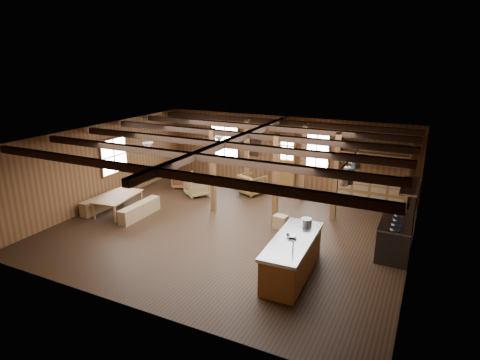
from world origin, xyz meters
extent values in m
cube|color=black|center=(0.00, 0.00, -0.01)|extent=(10.00, 9.00, 0.02)
cube|color=black|center=(0.00, 0.00, 2.81)|extent=(10.00, 9.00, 0.02)
cube|color=#522B17|center=(-5.01, 0.00, 1.40)|extent=(0.02, 9.00, 2.80)
cube|color=#522B17|center=(5.01, 0.00, 1.40)|extent=(0.02, 9.00, 2.80)
cube|color=#522B17|center=(0.00, 4.51, 1.40)|extent=(10.00, 0.02, 2.80)
cube|color=#522B17|center=(0.00, -4.51, 1.40)|extent=(10.00, 0.02, 2.80)
cube|color=black|center=(0.00, -3.50, 2.68)|extent=(9.80, 0.12, 0.18)
cube|color=black|center=(0.00, -2.00, 2.68)|extent=(9.80, 0.12, 0.18)
cube|color=black|center=(0.00, -0.50, 2.68)|extent=(9.80, 0.12, 0.18)
cube|color=black|center=(0.00, 1.00, 2.68)|extent=(9.80, 0.12, 0.18)
cube|color=black|center=(0.00, 2.50, 2.68)|extent=(9.80, 0.12, 0.18)
cube|color=black|center=(0.00, 3.80, 2.68)|extent=(9.80, 0.12, 0.18)
cube|color=black|center=(0.00, 0.00, 2.68)|extent=(0.18, 8.82, 0.18)
cube|color=#472C14|center=(-1.20, 1.00, 1.40)|extent=(0.15, 0.15, 2.80)
cube|color=#472C14|center=(-1.00, 3.20, 1.40)|extent=(0.15, 0.15, 2.80)
cube|color=#472C14|center=(1.00, 1.00, 1.40)|extent=(0.15, 0.15, 2.80)
cube|color=#472C14|center=(1.20, 3.20, 1.40)|extent=(0.15, 0.15, 2.80)
cube|color=#472C14|center=(2.60, 2.00, 1.40)|extent=(0.15, 0.15, 2.80)
cube|color=brown|center=(0.00, 4.45, 0.55)|extent=(0.90, 0.06, 1.10)
cube|color=#472C14|center=(-0.48, 4.45, 1.05)|extent=(0.06, 0.08, 2.10)
cube|color=#472C14|center=(0.48, 4.45, 1.05)|extent=(0.06, 0.08, 2.10)
cube|color=#472C14|center=(0.00, 4.45, 2.12)|extent=(1.02, 0.08, 0.06)
cube|color=white|center=(0.00, 4.45, 1.55)|extent=(0.84, 0.02, 0.90)
cube|color=white|center=(-2.60, 4.46, 1.60)|extent=(1.20, 0.02, 1.20)
cube|color=#472C14|center=(-2.60, 4.46, 1.60)|extent=(1.32, 0.06, 1.32)
cube|color=white|center=(1.30, 4.46, 1.60)|extent=(0.90, 0.02, 1.20)
cube|color=#472C14|center=(1.30, 4.46, 1.60)|extent=(1.02, 0.06, 1.32)
cube|color=white|center=(-4.96, 0.50, 1.60)|extent=(0.02, 1.20, 1.20)
cube|color=#472C14|center=(-4.96, 0.50, 1.60)|extent=(0.14, 1.24, 1.32)
cube|color=silver|center=(-1.30, 4.46, 1.80)|extent=(0.50, 0.03, 0.40)
cube|color=black|center=(-1.30, 4.45, 1.80)|extent=(0.55, 0.02, 0.45)
cube|color=silver|center=(-1.90, 4.46, 1.70)|extent=(0.35, 0.03, 0.45)
cube|color=black|center=(-1.90, 4.45, 1.70)|extent=(0.40, 0.02, 0.50)
cube|color=silver|center=(-1.30, 4.46, 1.30)|extent=(0.40, 0.03, 0.30)
cube|color=black|center=(-1.30, 4.45, 1.30)|extent=(0.45, 0.02, 0.35)
cube|color=brown|center=(3.40, 4.20, 0.45)|extent=(2.50, 0.55, 0.90)
cube|color=olive|center=(3.40, 4.18, 0.93)|extent=(2.55, 0.60, 0.06)
cube|color=brown|center=(3.40, 4.25, 1.40)|extent=(2.30, 0.35, 0.04)
cube|color=brown|center=(3.40, 4.25, 1.75)|extent=(2.30, 0.35, 0.04)
cube|color=brown|center=(3.40, 4.25, 2.10)|extent=(2.30, 0.35, 0.04)
cube|color=brown|center=(2.25, 4.25, 1.75)|extent=(0.04, 0.35, 1.40)
cube|color=brown|center=(4.55, 4.25, 1.75)|extent=(0.04, 0.35, 1.40)
cylinder|color=#2E2E30|center=(-3.00, 0.00, 2.58)|extent=(0.02, 0.02, 0.45)
cone|color=white|center=(-3.00, 0.00, 2.25)|extent=(0.36, 0.36, 0.22)
cylinder|color=#2E2E30|center=(-1.50, 2.00, 2.58)|extent=(0.02, 0.02, 0.45)
cone|color=white|center=(-1.50, 2.00, 2.25)|extent=(0.36, 0.36, 0.22)
cylinder|color=#2E2E30|center=(3.36, 0.30, 2.55)|extent=(0.04, 3.00, 0.04)
cylinder|color=#2E2E30|center=(3.44, -1.05, 2.42)|extent=(0.01, 0.01, 0.26)
cylinder|color=#B5B8BD|center=(3.44, -1.05, 2.22)|extent=(0.19, 0.19, 0.14)
cylinder|color=#2E2E30|center=(3.46, -0.75, 2.40)|extent=(0.01, 0.01, 0.29)
cylinder|color=#2E2E30|center=(3.46, -0.75, 2.19)|extent=(0.27, 0.27, 0.14)
cylinder|color=#2E2E30|center=(3.39, -0.45, 2.43)|extent=(0.01, 0.01, 0.24)
cylinder|color=#B5B8BD|center=(3.39, -0.45, 2.24)|extent=(0.26, 0.26, 0.14)
cylinder|color=#2E2E30|center=(3.39, -0.15, 2.42)|extent=(0.01, 0.01, 0.26)
cylinder|color=#2E2E30|center=(3.39, -0.15, 2.22)|extent=(0.21, 0.21, 0.14)
cylinder|color=#2E2E30|center=(3.33, 0.15, 2.41)|extent=(0.01, 0.01, 0.28)
cylinder|color=#B5B8BD|center=(3.33, 0.15, 2.20)|extent=(0.26, 0.26, 0.14)
cylinder|color=#2E2E30|center=(3.44, 0.45, 2.44)|extent=(0.01, 0.01, 0.22)
cylinder|color=#2E2E30|center=(3.44, 0.45, 2.26)|extent=(0.21, 0.21, 0.14)
cylinder|color=#2E2E30|center=(3.27, 0.75, 2.45)|extent=(0.01, 0.01, 0.19)
cylinder|color=#B5B8BD|center=(3.27, 0.75, 2.29)|extent=(0.18, 0.18, 0.14)
cylinder|color=#2E2E30|center=(3.34, 1.05, 2.44)|extent=(0.01, 0.01, 0.21)
cylinder|color=#2E2E30|center=(3.34, 1.05, 2.27)|extent=(0.20, 0.20, 0.14)
cylinder|color=#2E2E30|center=(3.29, 1.35, 2.41)|extent=(0.01, 0.01, 0.27)
cylinder|color=#B5B8BD|center=(3.29, 1.35, 2.21)|extent=(0.20, 0.20, 0.14)
cylinder|color=#2E2E30|center=(3.46, 1.65, 2.41)|extent=(0.01, 0.01, 0.27)
cylinder|color=#2E2E30|center=(3.46, 1.65, 2.21)|extent=(0.25, 0.25, 0.14)
cube|color=brown|center=(2.53, -1.82, 0.43)|extent=(0.89, 2.43, 0.86)
cube|color=#B5B8BD|center=(2.53, -1.82, 0.90)|extent=(0.97, 2.53, 0.08)
cylinder|color=#2E2E30|center=(2.53, -2.42, 0.90)|extent=(0.44, 0.44, 0.06)
cylinder|color=#B5B8BD|center=(2.73, -2.42, 1.05)|extent=(0.03, 0.03, 0.30)
cube|color=olive|center=(1.33, 0.63, 0.20)|extent=(0.48, 0.37, 0.40)
cube|color=#2E2E30|center=(4.60, 0.35, 0.44)|extent=(0.79, 1.48, 0.89)
cube|color=#B5B8BD|center=(4.60, 0.35, 0.91)|extent=(0.81, 1.50, 0.04)
cube|color=#2E2E30|center=(4.92, 0.35, 1.43)|extent=(0.12, 1.48, 0.99)
cube|color=#B5B8BD|center=(4.80, 0.35, 1.92)|extent=(0.40, 1.58, 0.05)
imported|color=olive|center=(-3.90, -0.55, 0.30)|extent=(1.15, 1.79, 0.59)
cube|color=olive|center=(-4.65, -0.55, 0.24)|extent=(0.33, 1.74, 0.48)
cube|color=olive|center=(-3.06, -0.55, 0.24)|extent=(0.32, 1.71, 0.47)
imported|color=brown|center=(-3.53, 2.62, 0.32)|extent=(0.85, 0.86, 0.64)
imported|color=brown|center=(-0.74, 3.11, 0.38)|extent=(1.08, 1.09, 0.77)
imported|color=olive|center=(-2.51, 2.08, 0.36)|extent=(1.10, 1.11, 0.73)
cylinder|color=#B5B8BD|center=(2.57, -0.90, 1.03)|extent=(0.28, 0.28, 0.17)
imported|color=silver|center=(2.47, -1.75, 0.97)|extent=(0.30, 0.30, 0.06)
camera|label=1|loc=(5.13, -9.96, 5.01)|focal=30.00mm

